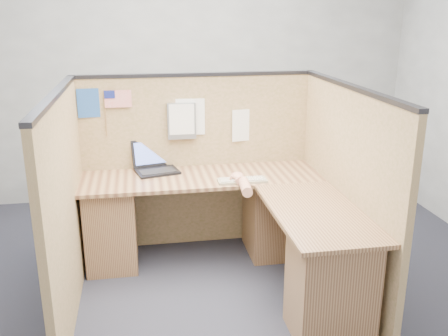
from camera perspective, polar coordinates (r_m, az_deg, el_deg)
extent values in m
plane|color=black|center=(3.79, -1.07, -14.69)|extent=(5.00, 5.00, 0.00)
plane|color=gray|center=(5.48, -4.84, 10.95)|extent=(5.00, 0.00, 5.00)
plane|color=gray|center=(1.21, 15.63, -14.04)|extent=(5.00, 0.00, 5.00)
cube|color=olive|center=(4.39, -3.13, 0.65)|extent=(2.05, 0.05, 1.50)
cube|color=#232328|center=(4.23, -3.30, 10.62)|extent=(2.05, 0.06, 0.03)
cube|color=olive|center=(3.55, -17.62, -4.34)|extent=(0.05, 1.80, 1.50)
cube|color=#232328|center=(3.35, -18.82, 7.91)|extent=(0.06, 1.80, 0.03)
cube|color=olive|center=(3.81, 13.67, -2.49)|extent=(0.05, 1.80, 1.50)
cube|color=#232328|center=(3.63, 14.54, 8.95)|extent=(0.06, 1.80, 0.03)
cube|color=brown|center=(4.09, -2.58, -1.12)|extent=(1.95, 0.60, 0.03)
cube|color=brown|center=(3.45, 10.59, -5.07)|extent=(0.60, 1.15, 0.03)
cube|color=brown|center=(4.20, -12.76, -6.37)|extent=(0.40, 0.50, 0.70)
cube|color=brown|center=(4.33, 5.42, -5.26)|extent=(0.40, 0.50, 0.70)
cube|color=brown|center=(3.34, 12.15, -12.92)|extent=(0.50, 0.40, 0.70)
cube|color=black|center=(4.20, -7.62, -0.40)|extent=(0.39, 0.33, 0.02)
cube|color=black|center=(4.32, -7.78, 1.80)|extent=(0.35, 0.15, 0.23)
cube|color=#4559A6|center=(4.31, -7.78, 1.76)|extent=(0.30, 0.12, 0.19)
cube|color=gray|center=(3.94, 2.11, -1.45)|extent=(0.39, 0.14, 0.02)
cube|color=silver|center=(3.94, 2.11, -1.27)|extent=(0.35, 0.11, 0.01)
ellipsoid|color=silver|center=(3.93, 1.55, -1.28)|extent=(0.12, 0.08, 0.05)
ellipsoid|color=tan|center=(3.92, 1.57, -0.91)|extent=(0.10, 0.12, 0.05)
cylinder|color=tan|center=(3.87, 1.81, -1.40)|extent=(0.07, 0.05, 0.07)
cylinder|color=tan|center=(3.73, 2.46, -2.15)|extent=(0.11, 0.29, 0.09)
cube|color=#2350A0|center=(4.22, -15.25, 7.17)|extent=(0.18, 0.02, 0.24)
cylinder|color=olive|center=(4.22, -13.41, 6.06)|extent=(0.01, 0.01, 0.38)
cube|color=red|center=(4.19, -12.03, 7.74)|extent=(0.22, 0.00, 0.14)
cube|color=navy|center=(4.18, -12.96, 8.19)|extent=(0.09, 0.00, 0.07)
cube|color=slate|center=(4.22, -4.87, 5.37)|extent=(0.24, 0.05, 0.30)
cube|color=white|center=(4.20, -4.85, 5.56)|extent=(0.21, 0.01, 0.26)
cube|color=white|center=(4.25, -3.86, 5.85)|extent=(0.24, 0.02, 0.31)
cube|color=white|center=(4.34, 2.32, 4.90)|extent=(0.22, 0.04, 0.28)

